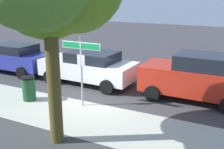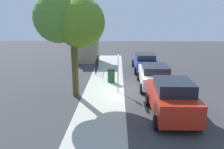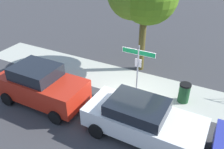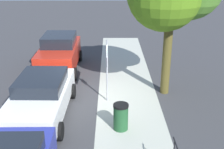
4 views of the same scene
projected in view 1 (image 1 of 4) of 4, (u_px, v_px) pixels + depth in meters
ground_plane at (94, 103)px, 10.81m from camera, size 60.00×60.00×0.00m
sidewalk_strip at (32, 105)px, 10.57m from camera, size 24.00×2.60×0.00m
street_sign at (81, 58)px, 10.05m from camera, size 1.61×0.07×2.68m
car_red at (196, 77)px, 10.92m from camera, size 4.19×2.10×1.89m
car_white at (89, 67)px, 13.03m from camera, size 4.64×2.22×1.55m
car_blue at (12, 57)px, 15.01m from camera, size 4.63×2.03×1.55m
trash_bin at (29, 88)px, 10.98m from camera, size 0.55×0.55×0.98m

